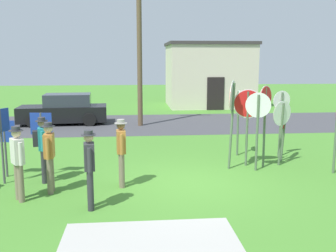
{
  "coord_description": "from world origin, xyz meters",
  "views": [
    {
      "loc": [
        -1.4,
        -9.7,
        3.21
      ],
      "look_at": [
        -0.37,
        1.35,
        1.3
      ],
      "focal_mm": 41.45,
      "sensor_mm": 36.0,
      "label": 1
    }
  ],
  "objects_px": {
    "stop_sign_center_cluster": "(281,113)",
    "person_with_sunhat": "(49,153)",
    "stop_sign_nearest": "(238,112)",
    "info_panel_middle": "(1,133)",
    "info_panel_leftmost": "(5,138)",
    "person_in_teal": "(90,165)",
    "person_on_left": "(121,149)",
    "stop_sign_low_front": "(258,118)",
    "stop_sign_rear_left": "(282,122)",
    "person_in_blue": "(42,145)",
    "info_panel_rightmost": "(42,133)",
    "stop_sign_leaning_left": "(248,113)",
    "parked_car_on_street": "(64,110)",
    "stop_sign_leaning_right": "(265,112)",
    "person_near_signs": "(18,159)",
    "stop_sign_tallest": "(232,108)",
    "stop_sign_rear_right": "(284,122)",
    "utility_pole": "(139,44)"
  },
  "relations": [
    {
      "from": "stop_sign_nearest",
      "to": "stop_sign_rear_left",
      "type": "relative_size",
      "value": 1.12
    },
    {
      "from": "stop_sign_rear_right",
      "to": "person_on_left",
      "type": "relative_size",
      "value": 1.08
    },
    {
      "from": "stop_sign_center_cluster",
      "to": "info_panel_rightmost",
      "type": "bearing_deg",
      "value": -168.47
    },
    {
      "from": "stop_sign_low_front",
      "to": "stop_sign_rear_right",
      "type": "bearing_deg",
      "value": 40.18
    },
    {
      "from": "utility_pole",
      "to": "stop_sign_rear_right",
      "type": "height_order",
      "value": "utility_pole"
    },
    {
      "from": "person_in_blue",
      "to": "person_with_sunhat",
      "type": "distance_m",
      "value": 0.92
    },
    {
      "from": "info_panel_leftmost",
      "to": "stop_sign_nearest",
      "type": "bearing_deg",
      "value": 14.35
    },
    {
      "from": "person_on_left",
      "to": "info_panel_middle",
      "type": "xyz_separation_m",
      "value": [
        -3.07,
        0.51,
        0.38
      ]
    },
    {
      "from": "stop_sign_low_front",
      "to": "person_with_sunhat",
      "type": "xyz_separation_m",
      "value": [
        -5.57,
        -1.36,
        -0.57
      ]
    },
    {
      "from": "info_panel_leftmost",
      "to": "stop_sign_center_cluster",
      "type": "bearing_deg",
      "value": 9.98
    },
    {
      "from": "stop_sign_center_cluster",
      "to": "stop_sign_rear_right",
      "type": "relative_size",
      "value": 1.17
    },
    {
      "from": "person_in_blue",
      "to": "stop_sign_center_cluster",
      "type": "bearing_deg",
      "value": 15.86
    },
    {
      "from": "stop_sign_leaning_right",
      "to": "person_near_signs",
      "type": "height_order",
      "value": "stop_sign_leaning_right"
    },
    {
      "from": "person_near_signs",
      "to": "person_in_teal",
      "type": "distance_m",
      "value": 1.79
    },
    {
      "from": "person_on_left",
      "to": "info_panel_rightmost",
      "type": "distance_m",
      "value": 2.47
    },
    {
      "from": "person_on_left",
      "to": "info_panel_leftmost",
      "type": "xyz_separation_m",
      "value": [
        -3.19,
        1.13,
        0.1
      ]
    },
    {
      "from": "person_near_signs",
      "to": "stop_sign_nearest",
      "type": "bearing_deg",
      "value": 31.39
    },
    {
      "from": "stop_sign_low_front",
      "to": "stop_sign_nearest",
      "type": "bearing_deg",
      "value": 91.5
    },
    {
      "from": "stop_sign_leaning_left",
      "to": "person_with_sunhat",
      "type": "relative_size",
      "value": 1.35
    },
    {
      "from": "parked_car_on_street",
      "to": "stop_sign_rear_right",
      "type": "bearing_deg",
      "value": -44.54
    },
    {
      "from": "stop_sign_rear_right",
      "to": "person_in_blue",
      "type": "xyz_separation_m",
      "value": [
        -7.14,
        -1.53,
        -0.26
      ]
    },
    {
      "from": "stop_sign_center_cluster",
      "to": "person_on_left",
      "type": "relative_size",
      "value": 1.27
    },
    {
      "from": "stop_sign_low_front",
      "to": "info_panel_middle",
      "type": "bearing_deg",
      "value": -175.55
    },
    {
      "from": "stop_sign_nearest",
      "to": "info_panel_middle",
      "type": "relative_size",
      "value": 1.13
    },
    {
      "from": "info_panel_rightmost",
      "to": "person_on_left",
      "type": "bearing_deg",
      "value": -26.62
    },
    {
      "from": "stop_sign_center_cluster",
      "to": "stop_sign_rear_left",
      "type": "xyz_separation_m",
      "value": [
        -0.38,
        -1.05,
        -0.12
      ]
    },
    {
      "from": "info_panel_leftmost",
      "to": "info_panel_rightmost",
      "type": "distance_m",
      "value": 1.01
    },
    {
      "from": "stop_sign_rear_right",
      "to": "person_with_sunhat",
      "type": "relative_size",
      "value": 1.08
    },
    {
      "from": "info_panel_rightmost",
      "to": "parked_car_on_street",
      "type": "bearing_deg",
      "value": 95.82
    },
    {
      "from": "stop_sign_center_cluster",
      "to": "person_with_sunhat",
      "type": "bearing_deg",
      "value": -157.08
    },
    {
      "from": "stop_sign_low_front",
      "to": "info_panel_middle",
      "type": "relative_size",
      "value": 1.16
    },
    {
      "from": "stop_sign_rear_left",
      "to": "stop_sign_center_cluster",
      "type": "bearing_deg",
      "value": 69.82
    },
    {
      "from": "parked_car_on_street",
      "to": "info_panel_leftmost",
      "type": "bearing_deg",
      "value": -90.49
    },
    {
      "from": "person_on_left",
      "to": "person_with_sunhat",
      "type": "bearing_deg",
      "value": -169.91
    },
    {
      "from": "person_with_sunhat",
      "to": "stop_sign_rear_left",
      "type": "bearing_deg",
      "value": 15.99
    },
    {
      "from": "stop_sign_leaning_left",
      "to": "person_with_sunhat",
      "type": "distance_m",
      "value": 5.82
    },
    {
      "from": "person_in_teal",
      "to": "person_on_left",
      "type": "bearing_deg",
      "value": 66.4
    },
    {
      "from": "stop_sign_low_front",
      "to": "info_panel_middle",
      "type": "distance_m",
      "value": 6.96
    },
    {
      "from": "info_panel_leftmost",
      "to": "info_panel_middle",
      "type": "distance_m",
      "value": 0.69
    },
    {
      "from": "person_in_blue",
      "to": "stop_sign_tallest",
      "type": "bearing_deg",
      "value": 8.55
    },
    {
      "from": "stop_sign_center_cluster",
      "to": "stop_sign_leaning_left",
      "type": "xyz_separation_m",
      "value": [
        -1.42,
        -0.96,
        0.15
      ]
    },
    {
      "from": "person_in_teal",
      "to": "person_in_blue",
      "type": "height_order",
      "value": "same"
    },
    {
      "from": "stop_sign_nearest",
      "to": "stop_sign_tallest",
      "type": "height_order",
      "value": "stop_sign_tallest"
    },
    {
      "from": "utility_pole",
      "to": "info_panel_rightmost",
      "type": "bearing_deg",
      "value": -109.47
    },
    {
      "from": "stop_sign_tallest",
      "to": "stop_sign_leaning_right",
      "type": "relative_size",
      "value": 1.06
    },
    {
      "from": "person_with_sunhat",
      "to": "info_panel_rightmost",
      "type": "height_order",
      "value": "info_panel_rightmost"
    },
    {
      "from": "person_near_signs",
      "to": "info_panel_rightmost",
      "type": "relative_size",
      "value": 0.98
    },
    {
      "from": "utility_pole",
      "to": "info_panel_rightmost",
      "type": "distance_m",
      "value": 9.04
    },
    {
      "from": "info_panel_leftmost",
      "to": "person_with_sunhat",
      "type": "bearing_deg",
      "value": -44.11
    },
    {
      "from": "person_in_blue",
      "to": "person_with_sunhat",
      "type": "relative_size",
      "value": 1.0
    }
  ]
}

